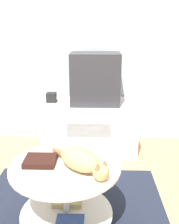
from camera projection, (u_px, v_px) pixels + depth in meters
wall_back at (81, 32)px, 3.00m from camera, size 8.00×0.05×2.60m
rug at (70, 224)px, 1.88m from camera, size 1.44×1.47×0.02m
tv_stand at (90, 126)px, 2.98m from camera, size 1.03×0.54×0.56m
tv at (95, 79)px, 2.79m from camera, size 0.52×0.38×0.54m
speaker at (51, 97)px, 2.91m from camera, size 0.10×0.10×0.10m
coffee_table at (66, 189)px, 1.76m from camera, size 0.73×0.73×0.48m
dvd_box at (40, 161)px, 1.72m from camera, size 0.20×0.17×0.04m
cat at (81, 160)px, 1.63m from camera, size 0.40×0.40×0.14m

